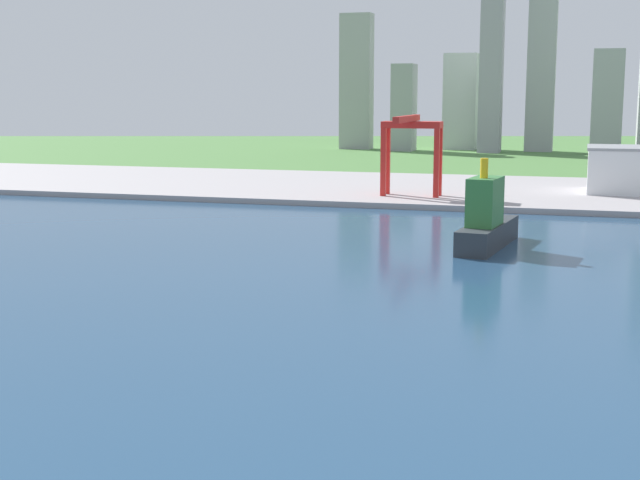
# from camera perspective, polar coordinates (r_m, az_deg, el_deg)

# --- Properties ---
(ground_plane) EXTENTS (2400.00, 2400.00, 0.00)m
(ground_plane) POSITION_cam_1_polar(r_m,az_deg,el_deg) (238.30, 6.33, -1.85)
(ground_plane) COLOR #49793C
(water_bay) EXTENTS (840.00, 360.00, 0.15)m
(water_bay) POSITION_cam_1_polar(r_m,az_deg,el_deg) (180.96, 2.93, -5.35)
(water_bay) COLOR navy
(water_bay) RESTS_ON ground
(industrial_pier) EXTENTS (840.00, 140.00, 2.50)m
(industrial_pier) POSITION_cam_1_polar(r_m,az_deg,el_deg) (424.60, 10.92, 3.08)
(industrial_pier) COLOR #9D9799
(industrial_pier) RESTS_ON ground
(container_barge) EXTENTS (14.91, 44.74, 27.32)m
(container_barge) POSITION_cam_1_polar(r_m,az_deg,el_deg) (272.11, 10.60, 1.11)
(container_barge) COLOR #2D3338
(container_barge) RESTS_ON water_bay
(port_crane_red) EXTENTS (25.34, 46.18, 34.63)m
(port_crane_red) POSITION_cam_1_polar(r_m,az_deg,el_deg) (384.61, 5.82, 6.56)
(port_crane_red) COLOR red
(port_crane_red) RESTS_ON industrial_pier
(distant_skyline) EXTENTS (394.47, 59.82, 154.97)m
(distant_skyline) POSITION_cam_1_polar(r_m,az_deg,el_deg) (742.83, 15.26, 9.89)
(distant_skyline) COLOR #9B9E9D
(distant_skyline) RESTS_ON ground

